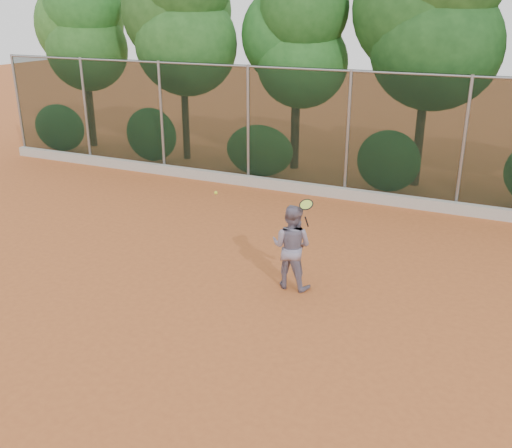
% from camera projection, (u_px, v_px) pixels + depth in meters
% --- Properties ---
extents(ground, '(80.00, 80.00, 0.00)m').
position_uv_depth(ground, '(233.00, 307.00, 10.18)').
color(ground, '#BB5E2C').
rests_on(ground, ground).
extents(concrete_curb, '(24.00, 0.20, 0.30)m').
position_uv_depth(concrete_curb, '(343.00, 193.00, 15.92)').
color(concrete_curb, '#B8B4AB').
rests_on(concrete_curb, ground).
extents(tennis_player, '(0.82, 0.65, 1.64)m').
position_uv_depth(tennis_player, '(292.00, 247.00, 10.67)').
color(tennis_player, gray).
rests_on(tennis_player, ground).
extents(chainlink_fence, '(24.09, 0.09, 3.50)m').
position_uv_depth(chainlink_fence, '(348.00, 131.00, 15.46)').
color(chainlink_fence, black).
rests_on(chainlink_fence, ground).
extents(foliage_backdrop, '(23.70, 3.63, 7.55)m').
position_uv_depth(foliage_backdrop, '(354.00, 30.00, 16.45)').
color(foliage_backdrop, '#3E2B18').
rests_on(foliage_backdrop, ground).
extents(tennis_racket, '(0.28, 0.27, 0.55)m').
position_uv_depth(tennis_racket, '(306.00, 207.00, 10.20)').
color(tennis_racket, black).
rests_on(tennis_racket, ground).
extents(tennis_ball_in_flight, '(0.07, 0.07, 0.07)m').
position_uv_depth(tennis_ball_in_flight, '(216.00, 193.00, 11.63)').
color(tennis_ball_in_flight, '#D5E834').
rests_on(tennis_ball_in_flight, ground).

